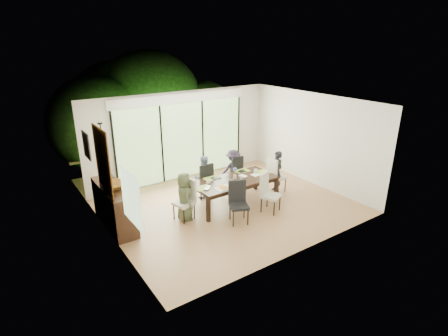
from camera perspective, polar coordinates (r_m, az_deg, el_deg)
floor at (r=9.19m, az=0.89°, el=-6.33°), size 6.00×5.00×0.01m
ceiling at (r=8.34m, az=0.99°, el=10.55°), size 6.00×5.00×0.01m
wall_back at (r=10.73m, az=-6.87°, el=5.21°), size 6.00×0.02×2.70m
wall_front at (r=6.92m, az=13.07°, el=-3.82°), size 6.00×0.02×2.70m
wall_left at (r=7.46m, az=-18.32°, el=-2.57°), size 0.02×5.00×2.70m
wall_right at (r=10.63m, az=14.34°, el=4.57°), size 0.02×5.00×2.70m
glass_doors at (r=10.74m, az=-6.74°, el=4.40°), size 4.20×0.02×2.30m
blinds_header at (r=10.45m, az=-7.01°, el=11.25°), size 4.40×0.06×0.28m
mullion_a at (r=9.97m, az=-17.41°, el=2.34°), size 0.05×0.04×2.30m
mullion_b at (r=10.43m, az=-10.11°, el=3.75°), size 0.05×0.04×2.30m
mullion_c at (r=11.06m, az=-3.50°, el=4.97°), size 0.05×0.04×2.30m
mullion_d at (r=11.81m, az=2.35°, el=5.99°), size 0.05×0.04×2.30m
side_window at (r=6.35m, az=-14.93°, el=-4.78°), size 0.02×0.90×1.00m
deck at (r=11.92m, az=-8.60°, el=-0.40°), size 6.00×1.80×0.10m
rail_top at (r=12.42m, az=-10.38°, el=3.27°), size 6.00×0.08×0.06m
foliage_left at (r=12.55m, az=-20.11°, el=6.75°), size 3.20×3.20×3.20m
foliage_mid at (r=13.72m, az=-12.01°, el=10.15°), size 4.00×4.00×4.00m
foliage_right at (r=13.91m, az=-3.63°, el=8.41°), size 2.80×2.80×2.80m
foliage_far at (r=14.06m, az=-16.88°, el=9.22°), size 3.60×3.60×3.60m
table_top at (r=9.07m, az=1.73°, el=-2.06°), size 2.22×1.02×0.06m
table_apron at (r=9.11m, az=1.72°, el=-2.55°), size 2.03×0.83×0.09m
table_leg_fl at (r=8.35m, az=-2.59°, el=-6.79°), size 0.08×0.08×0.64m
table_leg_fr at (r=9.55m, az=8.49°, el=-3.38°), size 0.08×0.08×0.64m
table_leg_bl at (r=9.02m, az=-5.49°, el=-4.71°), size 0.08×0.08×0.64m
table_leg_br at (r=10.14m, az=5.22°, el=-1.79°), size 0.08×0.08×0.64m
chair_left_end at (r=8.41m, az=-6.60°, el=-5.24°), size 0.52×0.52×1.02m
chair_right_end at (r=10.03m, az=8.66°, el=-1.03°), size 0.43×0.43×1.02m
chair_far_left at (r=9.56m, az=-3.47°, el=-1.91°), size 0.43×0.43×1.02m
chair_far_right at (r=10.07m, az=1.40°, el=-0.70°), size 0.47×0.47×1.02m
chair_near_left at (r=8.23m, az=2.47°, el=-5.73°), size 0.56×0.56×1.02m
chair_near_right at (r=8.81m, az=7.70°, el=-4.06°), size 0.56×0.56×1.02m
person_left_end at (r=8.39m, az=-6.51°, el=-4.67°), size 0.43×0.60×1.19m
person_right_end at (r=9.99m, az=8.60°, el=-0.58°), size 0.46×0.62×1.19m
person_far_left at (r=9.51m, az=-3.42°, el=-1.46°), size 0.57×0.37×1.19m
person_far_right at (r=10.03m, az=1.47°, el=-0.26°), size 0.62×0.47×1.19m
placemat_left at (r=8.58m, az=-3.41°, el=-3.24°), size 0.41×0.30×0.01m
placemat_right at (r=9.62m, az=6.31°, el=-0.66°), size 0.41×0.30×0.01m
placemat_far_l at (r=9.13m, az=-2.03°, el=-1.71°), size 0.41×0.30×0.01m
placemat_far_r at (r=9.67m, az=2.97°, el=-0.45°), size 0.41×0.30×0.01m
placemat_paper at (r=8.54m, az=-0.07°, el=-3.30°), size 0.41×0.30×0.01m
tablet_far_l at (r=9.14m, az=-1.34°, el=-1.62°), size 0.24×0.17×0.01m
tablet_far_r at (r=9.60m, az=2.91°, el=-0.55°), size 0.22×0.16×0.01m
papers at (r=9.43m, az=5.35°, el=-1.07°), size 0.28×0.20×0.00m
platter_base at (r=8.54m, az=-0.07°, el=-3.21°), size 0.24×0.24×0.02m
platter_snacks at (r=8.53m, az=-0.07°, el=-3.11°), size 0.18×0.18×0.01m
vase at (r=9.11m, az=1.80°, el=-1.41°), size 0.07×0.07×0.11m
hyacinth_stems at (r=9.07m, az=1.81°, el=-0.76°), size 0.04×0.04×0.15m
hyacinth_blooms at (r=9.04m, az=1.82°, el=-0.21°), size 0.10×0.10×0.10m
laptop at (r=8.54m, az=-2.49°, el=-3.25°), size 0.36×0.35×0.02m
cup_a at (r=8.80m, az=-2.53°, el=-2.30°), size 0.15×0.15×0.09m
cup_b at (r=9.06m, az=2.87°, el=-1.64°), size 0.12×0.12×0.08m
cup_c at (r=9.58m, az=5.25°, el=-0.44°), size 0.15×0.15×0.09m
book at (r=9.24m, az=2.80°, el=-1.42°), size 0.18×0.23×0.02m
sideboard at (r=8.48m, az=-17.47°, el=-6.01°), size 0.49×1.75×0.99m
bowl at (r=8.17m, az=-17.66°, el=-2.77°), size 0.52×0.52×0.13m
candlestick_base at (r=8.58m, az=-18.54°, el=-2.03°), size 0.11×0.11×0.04m
candlestick_shaft at (r=8.36m, az=-19.07°, el=2.36°), size 0.03×0.03×1.37m
candlestick_pan at (r=8.19m, az=-19.61°, el=6.88°), size 0.11×0.11×0.03m
candle at (r=8.18m, az=-19.66°, el=7.33°), size 0.04×0.04×0.11m
tapestry at (r=7.71m, az=-19.19°, el=0.87°), size 0.02×1.00×1.50m
art_frame at (r=8.91m, az=-21.57°, el=3.45°), size 0.03×0.55×0.65m
art_canvas at (r=8.91m, az=-21.45°, el=3.47°), size 0.01×0.45×0.55m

